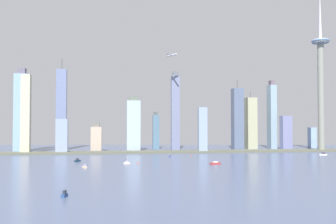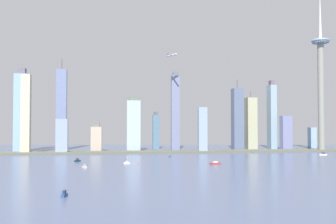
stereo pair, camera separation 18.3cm
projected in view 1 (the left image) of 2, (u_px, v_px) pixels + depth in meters
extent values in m
cube|color=#595B4A|center=(192.00, 152.00, 733.45)|extent=(824.44, 44.15, 3.31)
cylinder|color=gray|center=(321.00, 96.00, 772.07)|extent=(12.79, 12.79, 226.31)
ellipsoid|color=#7998BE|center=(320.00, 41.00, 775.68)|extent=(36.63, 36.63, 10.14)
torus|color=gray|center=(320.00, 43.00, 775.57)|extent=(33.17, 33.17, 2.03)
cone|color=silver|center=(320.00, 12.00, 777.58)|extent=(6.39, 6.39, 109.10)
cube|color=#6C7AA3|center=(61.00, 110.00, 804.42)|extent=(21.26, 16.23, 172.07)
cylinder|color=#4C4C51|center=(62.00, 64.00, 807.51)|extent=(1.60, 1.60, 22.19)
cube|color=slate|center=(237.00, 119.00, 823.53)|extent=(21.89, 24.84, 132.79)
cylinder|color=#4C4C51|center=(237.00, 84.00, 825.96)|extent=(1.60, 1.60, 19.79)
cube|color=#85A1B0|center=(272.00, 117.00, 842.75)|extent=(14.08, 23.92, 141.96)
cube|color=#615260|center=(272.00, 83.00, 845.19)|extent=(8.45, 14.35, 10.72)
cube|color=slate|center=(175.00, 113.00, 803.31)|extent=(17.35, 14.43, 157.92)
cube|color=#575D66|center=(175.00, 74.00, 805.97)|extent=(10.41, 8.66, 9.20)
cube|color=#A2B7C9|center=(133.00, 126.00, 761.55)|extent=(27.05, 23.89, 102.23)
cube|color=#596556|center=(134.00, 99.00, 763.31)|extent=(16.23, 14.34, 8.16)
cube|color=#83A9C4|center=(21.00, 113.00, 757.24)|extent=(25.47, 24.30, 155.69)
cube|color=slate|center=(22.00, 71.00, 759.91)|extent=(15.28, 14.58, 11.71)
cube|color=#899EB8|center=(202.00, 130.00, 733.32)|extent=(16.75, 13.13, 87.82)
cube|color=beige|center=(26.00, 114.00, 706.29)|extent=(16.72, 13.83, 148.42)
cube|color=#A7A882|center=(251.00, 123.00, 838.32)|extent=(21.73, 26.66, 113.58)
cylinder|color=#4C4C51|center=(250.00, 95.00, 840.36)|extent=(1.60, 1.60, 14.40)
cube|color=#7276A4|center=(286.00, 133.00, 816.73)|extent=(21.59, 17.82, 73.07)
cube|color=#B8A591|center=(96.00, 139.00, 751.77)|extent=(21.10, 23.12, 49.39)
cube|color=#65635D|center=(96.00, 125.00, 752.70)|extent=(12.66, 13.87, 8.84)
cube|color=#85A4C5|center=(312.00, 138.00, 878.84)|extent=(14.27, 15.71, 47.27)
cube|color=#8799B1|center=(62.00, 136.00, 705.30)|extent=(21.67, 14.15, 64.77)
cube|color=slate|center=(156.00, 132.00, 840.00)|extent=(13.66, 21.56, 74.88)
cube|color=#4D5555|center=(156.00, 114.00, 841.31)|extent=(8.19, 12.93, 7.41)
cube|color=beige|center=(127.00, 163.00, 522.77)|extent=(9.30, 4.41, 2.09)
cube|color=#9F99A8|center=(127.00, 162.00, 522.84)|extent=(4.23, 2.66, 2.15)
cylinder|color=silver|center=(127.00, 158.00, 522.97)|extent=(0.24, 0.24, 6.60)
cube|color=silver|center=(323.00, 155.00, 668.45)|extent=(12.09, 9.74, 2.08)
cube|color=#362C4A|center=(323.00, 153.00, 668.53)|extent=(5.80, 4.98, 2.76)
cube|color=#AC2F2D|center=(215.00, 163.00, 517.14)|extent=(15.41, 8.75, 2.19)
cube|color=silver|center=(215.00, 162.00, 517.21)|extent=(7.13, 5.12, 1.93)
cube|color=navy|center=(170.00, 157.00, 631.16)|extent=(4.01, 7.55, 1.26)
cube|color=#3C2F4C|center=(170.00, 156.00, 631.21)|extent=(2.48, 3.45, 1.50)
cylinder|color=silver|center=(170.00, 154.00, 631.29)|extent=(0.24, 0.24, 3.88)
cube|color=navy|center=(64.00, 195.00, 285.44)|extent=(4.66, 7.49, 2.32)
cube|color=#272E3A|center=(65.00, 192.00, 285.52)|extent=(2.74, 3.50, 2.74)
cube|color=#0E2536|center=(77.00, 161.00, 553.29)|extent=(9.22, 6.32, 2.11)
cube|color=#2D2E36|center=(77.00, 159.00, 553.37)|extent=(4.35, 3.35, 2.81)
cube|color=beige|center=(84.00, 167.00, 473.80)|extent=(6.82, 9.81, 2.23)
cube|color=#9194AF|center=(84.00, 165.00, 473.87)|extent=(3.68, 4.65, 2.48)
cone|color=#E54C19|center=(138.00, 163.00, 521.41)|extent=(1.80, 1.80, 2.97)
cone|color=#E54C19|center=(191.00, 155.00, 648.93)|extent=(1.74, 1.74, 2.33)
cylinder|color=silver|center=(172.00, 55.00, 758.33)|extent=(16.85, 28.91, 3.11)
sphere|color=silver|center=(176.00, 54.00, 745.68)|extent=(3.11, 3.11, 3.11)
cube|color=silver|center=(172.00, 55.00, 758.37)|extent=(26.63, 16.34, 0.50)
cube|color=silver|center=(168.00, 56.00, 768.97)|extent=(9.98, 7.00, 0.40)
cube|color=#2D333D|center=(168.00, 54.00, 769.08)|extent=(1.76, 2.79, 5.00)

